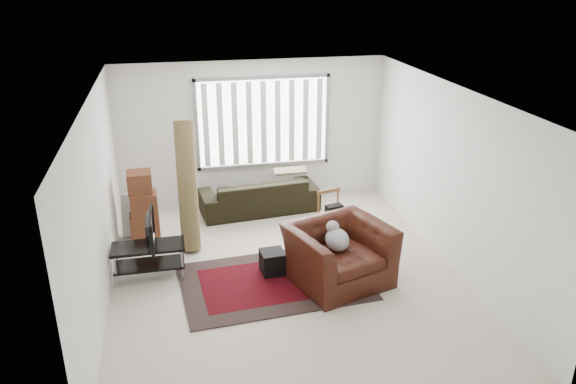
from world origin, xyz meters
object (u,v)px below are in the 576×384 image
Objects in this scene: side_chair at (333,213)px; armchair at (339,251)px; tv_stand at (149,254)px; sofa at (259,190)px; moving_boxes at (143,208)px.

armchair reaches higher than side_chair.
tv_stand is 0.64× the size of armchair.
tv_stand is at bearing 40.63° from sofa.
moving_boxes is (-0.09, 1.35, 0.17)m from tv_stand.
moving_boxes is 0.71× the size of armchair.
armchair is (-0.31, -1.35, 0.04)m from side_chair.
tv_stand is at bearing 178.33° from side_chair.
side_chair is 1.39m from armchair.
moving_boxes is 2.17m from sofa.
armchair reaches higher than sofa.
side_chair is at bearing -12.74° from moving_boxes.
sofa is at bearing 46.31° from tv_stand.
moving_boxes reaches higher than sofa.
armchair is at bearing 98.65° from sofa.
tv_stand is at bearing 147.40° from armchair.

